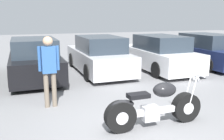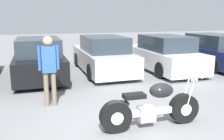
% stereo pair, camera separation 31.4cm
% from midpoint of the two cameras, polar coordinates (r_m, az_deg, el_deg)
% --- Properties ---
extents(ground_plane, '(60.00, 60.00, 0.00)m').
position_cam_midpoint_polar(ground_plane, '(5.33, 4.12, -12.98)').
color(ground_plane, slate).
extents(motorcycle, '(2.18, 0.62, 1.07)m').
position_cam_midpoint_polar(motorcycle, '(5.28, 7.93, -8.31)').
color(motorcycle, black).
rests_on(motorcycle, ground_plane).
extents(parked_car_black, '(1.80, 4.52, 1.49)m').
position_cam_midpoint_polar(parked_car_black, '(9.81, -18.18, 2.25)').
color(parked_car_black, black).
rests_on(parked_car_black, ground_plane).
extents(parked_car_silver, '(1.80, 4.52, 1.49)m').
position_cam_midpoint_polar(parked_car_silver, '(10.30, -3.97, 3.28)').
color(parked_car_silver, '#BCBCC1').
rests_on(parked_car_silver, ground_plane).
extents(parked_car_white, '(1.80, 4.52, 1.49)m').
position_cam_midpoint_polar(parked_car_white, '(10.89, 9.65, 3.61)').
color(parked_car_white, white).
rests_on(parked_car_white, ground_plane).
extents(parked_car_navy, '(1.80, 4.52, 1.49)m').
position_cam_midpoint_polar(parked_car_navy, '(12.46, 19.51, 4.14)').
color(parked_car_navy, '#19234C').
rests_on(parked_car_navy, ground_plane).
extents(person_standing, '(0.52, 0.24, 1.79)m').
position_cam_midpoint_polar(person_standing, '(6.40, -15.57, 1.01)').
color(person_standing, '#726656').
rests_on(person_standing, ground_plane).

